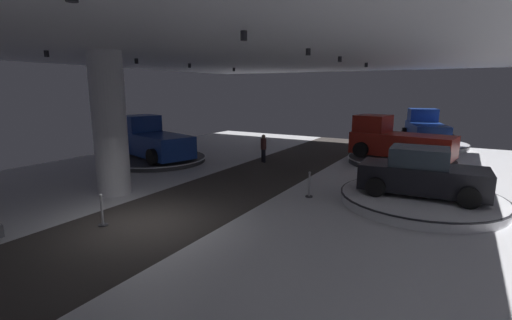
{
  "coord_description": "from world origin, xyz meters",
  "views": [
    {
      "loc": [
        8.22,
        -7.3,
        4.1
      ],
      "look_at": [
        1.44,
        4.4,
        1.4
      ],
      "focal_mm": 25.02,
      "sensor_mm": 36.0,
      "label": 1
    }
  ],
  "objects": [
    {
      "name": "column_left",
      "position": [
        -3.57,
        1.77,
        2.75
      ],
      "size": [
        1.27,
        1.27,
        5.5
      ],
      "color": "silver",
      "rests_on": "ground"
    },
    {
      "name": "pickup_truck_deep_right",
      "position": [
        5.96,
        20.84,
        1.29
      ],
      "size": [
        3.76,
        5.67,
        2.3
      ],
      "color": "navy",
      "rests_on": "display_platform_deep_right"
    },
    {
      "name": "visitor_walking_near",
      "position": [
        -1.37,
        10.1,
        0.91
      ],
      "size": [
        0.32,
        0.32,
        1.59
      ],
      "color": "black",
      "rests_on": "ground"
    },
    {
      "name": "display_car_mid_right",
      "position": [
        7.14,
        6.35,
        1.13
      ],
      "size": [
        4.31,
        2.4,
        1.71
      ],
      "color": "black",
      "rests_on": "display_platform_mid_right"
    },
    {
      "name": "display_platform_far_right",
      "position": [
        5.44,
        13.57,
        0.18
      ],
      "size": [
        5.72,
        5.72,
        0.33
      ],
      "color": "#333338",
      "rests_on": "ground"
    },
    {
      "name": "ceiling_with_spotlights",
      "position": [
        -0.0,
        0.0,
        5.55
      ],
      "size": [
        24.0,
        44.0,
        0.39
      ],
      "color": "silver"
    },
    {
      "name": "ground",
      "position": [
        0.0,
        0.0,
        -0.02
      ],
      "size": [
        24.0,
        44.0,
        0.06
      ],
      "color": "silver"
    },
    {
      "name": "display_platform_mid_left",
      "position": [
        -6.78,
        7.17,
        0.15
      ],
      "size": [
        5.68,
        5.68,
        0.27
      ],
      "color": "#333338",
      "rests_on": "ground"
    },
    {
      "name": "display_platform_mid_right",
      "position": [
        7.17,
        6.35,
        0.2
      ],
      "size": [
        5.6,
        5.6,
        0.37
      ],
      "color": "silver",
      "rests_on": "ground"
    },
    {
      "name": "pickup_truck_mid_left",
      "position": [
        -7.09,
        7.26,
        1.2
      ],
      "size": [
        5.68,
        3.84,
        2.3
      ],
      "color": "navy",
      "rests_on": "display_platform_mid_left"
    },
    {
      "name": "pickup_truck_far_right",
      "position": [
        5.12,
        13.62,
        1.27
      ],
      "size": [
        5.57,
        3.34,
        2.3
      ],
      "color": "maroon",
      "rests_on": "display_platform_far_right"
    },
    {
      "name": "display_platform_deep_right",
      "position": [
        6.05,
        20.53,
        0.2
      ],
      "size": [
        5.68,
        5.68,
        0.35
      ],
      "color": "#B7B7BC",
      "rests_on": "ground"
    },
    {
      "name": "stanchion_a",
      "position": [
        3.36,
        5.19,
        0.37
      ],
      "size": [
        0.28,
        0.28,
        1.01
      ],
      "color": "#333338",
      "rests_on": "ground"
    },
    {
      "name": "stanchion_b",
      "position": [
        -0.98,
        -0.74,
        0.37
      ],
      "size": [
        0.28,
        0.28,
        1.01
      ],
      "color": "#333338",
      "rests_on": "ground"
    }
  ]
}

